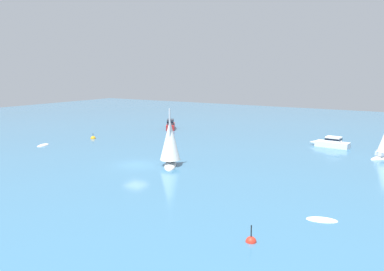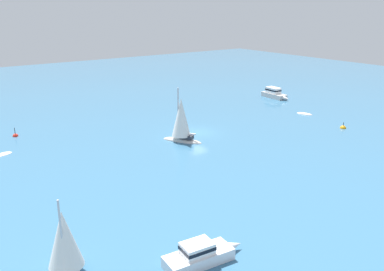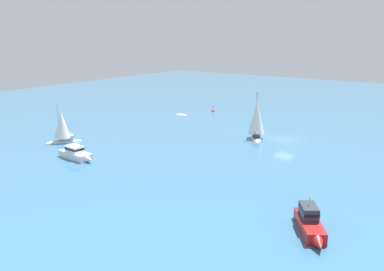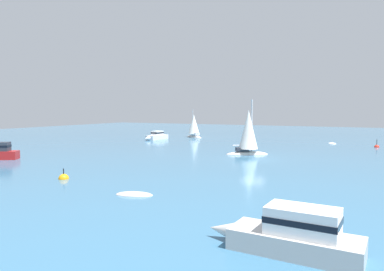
{
  "view_description": "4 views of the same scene",
  "coord_description": "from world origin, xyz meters",
  "views": [
    {
      "loc": [
        -29.88,
        35.27,
        11.12
      ],
      "look_at": [
        -0.33,
        -12.04,
        1.83
      ],
      "focal_mm": 37.28,
      "sensor_mm": 36.0,
      "label": 1
    },
    {
      "loc": [
        -30.97,
        -41.82,
        16.24
      ],
      "look_at": [
        -4.63,
        -5.28,
        1.8
      ],
      "focal_mm": 38.08,
      "sensor_mm": 36.0,
      "label": 2
    },
    {
      "loc": [
        22.62,
        -54.94,
        14.96
      ],
      "look_at": [
        -8.0,
        -11.79,
        1.82
      ],
      "focal_mm": 39.06,
      "sensor_mm": 36.0,
      "label": 3
    },
    {
      "loc": [
        38.12,
        11.5,
        5.6
      ],
      "look_at": [
        -4.94,
        -10.09,
        1.98
      ],
      "focal_mm": 33.33,
      "sensor_mm": 36.0,
      "label": 4
    }
  ],
  "objects": [
    {
      "name": "yacht",
      "position": [
        -3.73,
        -1.81,
        2.48
      ],
      "size": [
        3.88,
        5.17,
        7.16
      ],
      "rotation": [
        0.0,
        0.0,
        2.11
      ],
      "color": "silver",
      "rests_on": "ground"
    },
    {
      "name": "cabin_cruiser",
      "position": [
        -16.99,
        -23.43,
        0.62
      ],
      "size": [
        5.88,
        2.2,
        1.55
      ],
      "rotation": [
        0.0,
        0.0,
        6.19
      ],
      "color": "white",
      "rests_on": "ground"
    },
    {
      "name": "ground_plane",
      "position": [
        0.0,
        0.0,
        0.0
      ],
      "size": [
        160.0,
        160.0,
        0.0
      ],
      "primitive_type": "plane",
      "color": "teal"
    },
    {
      "name": "sloop",
      "position": [
        -24.57,
        -19.49,
        1.95
      ],
      "size": [
        3.83,
        4.88,
        5.84
      ],
      "rotation": [
        0.0,
        0.0,
        4.14
      ],
      "color": "silver",
      "rests_on": "ground"
    },
    {
      "name": "skiff",
      "position": [
        -23.13,
        6.14,
        0.0
      ],
      "size": [
        2.53,
        1.75,
        0.31
      ],
      "rotation": [
        0.0,
        0.0,
        3.43
      ],
      "color": "white",
      "rests_on": "ground"
    },
    {
      "name": "powerboat_1",
      "position": [
        12.99,
        -25.72,
        0.74
      ],
      "size": [
        4.27,
        5.71,
        2.66
      ],
      "rotation": [
        0.0,
        0.0,
        5.28
      ],
      "color": "#B21E1E",
      "rests_on": "ground"
    },
    {
      "name": "channel_buoy",
      "position": [
        -20.17,
        12.46,
        0.01
      ],
      "size": [
        0.72,
        0.72,
        1.51
      ],
      "color": "red",
      "rests_on": "ground"
    }
  ]
}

